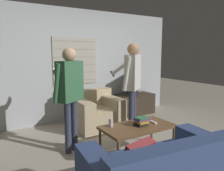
{
  "coord_description": "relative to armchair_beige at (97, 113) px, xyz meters",
  "views": [
    {
      "loc": [
        -1.92,
        -2.72,
        1.56
      ],
      "look_at": [
        0.03,
        0.51,
        1.0
      ],
      "focal_mm": 35.0,
      "sensor_mm": 36.0,
      "label": 1
    }
  ],
  "objects": [
    {
      "name": "spare_remote",
      "position": [
        0.28,
        -1.44,
        0.15
      ],
      "size": [
        0.04,
        0.13,
        0.02
      ],
      "rotation": [
        0.0,
        0.0,
        0.02
      ],
      "color": "white",
      "rests_on": "coffee_table"
    },
    {
      "name": "armchair_beige",
      "position": [
        0.0,
        0.0,
        0.0
      ],
      "size": [
        0.93,
        0.85,
        0.78
      ],
      "rotation": [
        0.0,
        0.0,
        3.12
      ],
      "color": "#C6B289",
      "rests_on": "ground_plane"
    },
    {
      "name": "soda_can",
      "position": [
        -0.39,
        -1.23,
        0.2
      ],
      "size": [
        0.07,
        0.07,
        0.13
      ],
      "color": "silver",
      "rests_on": "coffee_table"
    },
    {
      "name": "wall_back",
      "position": [
        -0.09,
        0.79,
        0.95
      ],
      "size": [
        5.2,
        0.08,
        2.55
      ],
      "color": "#ADB2B7",
      "rests_on": "ground_plane"
    },
    {
      "name": "person_left_standing",
      "position": [
        -0.86,
        -0.78,
        0.72
      ],
      "size": [
        0.54,
        0.83,
        1.64
      ],
      "rotation": [
        0.0,
        0.0,
        0.49
      ],
      "color": "#33384C",
      "rests_on": "ground_plane"
    },
    {
      "name": "ground_plane",
      "position": [
        -0.09,
        -1.24,
        -0.32
      ],
      "size": [
        16.0,
        16.0,
        0.0
      ],
      "primitive_type": "plane",
      "color": "#B2A893"
    },
    {
      "name": "coffee_table",
      "position": [
        -0.01,
        -1.41,
        0.09
      ],
      "size": [
        1.11,
        0.59,
        0.46
      ],
      "color": "brown",
      "rests_on": "ground_plane"
    },
    {
      "name": "tv_stand",
      "position": [
        1.31,
        0.46,
        -0.07
      ],
      "size": [
        1.02,
        0.49,
        0.52
      ],
      "color": "#33281E",
      "rests_on": "ground_plane"
    },
    {
      "name": "person_right_standing",
      "position": [
        0.42,
        -0.67,
        0.79
      ],
      "size": [
        0.51,
        0.8,
        1.74
      ],
      "rotation": [
        0.0,
        0.0,
        0.64
      ],
      "color": "#33384C",
      "rests_on": "ground_plane"
    },
    {
      "name": "book_stack",
      "position": [
        0.05,
        -1.43,
        0.2
      ],
      "size": [
        0.25,
        0.18,
        0.13
      ],
      "color": "black",
      "rests_on": "coffee_table"
    },
    {
      "name": "tv",
      "position": [
        1.31,
        0.46,
        0.49
      ],
      "size": [
        0.62,
        0.7,
        0.59
      ],
      "rotation": [
        0.0,
        0.0,
        4.03
      ],
      "color": "#2D2D33",
      "rests_on": "tv_stand"
    }
  ]
}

